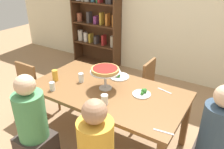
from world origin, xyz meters
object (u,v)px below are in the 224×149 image
at_px(diner_near_left, 34,133).
at_px(chair_head_west, 35,86).
at_px(salad_plate_far_diner, 142,93).
at_px(salad_plate_near_diner, 119,76).
at_px(diner_head_east, 213,147).
at_px(dining_table, 107,95).
at_px(cutlery_knife_near, 164,132).
at_px(bookshelf, 96,12).
at_px(beer_glass_amber_tall, 55,75).
at_px(water_glass_clear_far, 52,86).
at_px(cutlery_fork_near, 164,91).
at_px(water_glass_clear_spare, 104,99).
at_px(chair_far_right, 155,89).
at_px(water_glass_clear_near, 81,78).
at_px(deep_dish_pizza_stand, 105,71).

relative_size(diner_near_left, chair_head_west, 1.32).
bearing_deg(salad_plate_far_diner, salad_plate_near_diner, 152.96).
bearing_deg(diner_head_east, chair_head_west, 2.01).
height_order(dining_table, cutlery_knife_near, cutlery_knife_near).
distance_m(bookshelf, salad_plate_near_diner, 2.32).
bearing_deg(salad_plate_far_diner, beer_glass_amber_tall, -165.86).
distance_m(diner_near_left, salad_plate_far_diner, 1.22).
bearing_deg(diner_head_east, water_glass_clear_far, 10.81).
xyz_separation_m(chair_head_west, beer_glass_amber_tall, (0.49, -0.05, 0.32)).
relative_size(salad_plate_near_diner, cutlery_fork_near, 1.41).
relative_size(salad_plate_far_diner, water_glass_clear_spare, 1.90).
xyz_separation_m(diner_head_east, cutlery_knife_near, (-0.39, -0.34, 0.25)).
bearing_deg(bookshelf, cutlery_fork_near, -37.95).
bearing_deg(bookshelf, water_glass_clear_spare, -52.64).
distance_m(chair_far_right, cutlery_knife_near, 1.24).
xyz_separation_m(diner_head_east, chair_far_right, (-0.90, 0.76, -0.01)).
bearing_deg(water_glass_clear_far, cutlery_fork_near, 31.33).
xyz_separation_m(diner_head_east, diner_near_left, (-1.59, -0.77, 0.00)).
xyz_separation_m(diner_head_east, water_glass_clear_near, (-1.58, 0.00, 0.31)).
height_order(bookshelf, salad_plate_near_diner, bookshelf).
distance_m(bookshelf, water_glass_clear_far, 2.62).
relative_size(water_glass_clear_near, cutlery_fork_near, 0.64).
bearing_deg(deep_dish_pizza_stand, salad_plate_far_diner, 13.57).
bearing_deg(water_glass_clear_far, beer_glass_amber_tall, 126.95).
bearing_deg(diner_head_east, salad_plate_near_diner, -15.82).
relative_size(dining_table, diner_near_left, 1.56).
relative_size(dining_table, chair_far_right, 2.06).
bearing_deg(beer_glass_amber_tall, diner_near_left, -65.81).
distance_m(water_glass_clear_far, cutlery_knife_near, 1.34).
bearing_deg(dining_table, salad_plate_near_diner, 98.12).
xyz_separation_m(diner_head_east, salad_plate_near_diner, (-1.25, 0.35, 0.27)).
bearing_deg(bookshelf, water_glass_clear_near, -58.80).
bearing_deg(water_glass_clear_far, salad_plate_near_diner, 55.18).
xyz_separation_m(chair_far_right, beer_glass_amber_tall, (-0.98, -0.90, 0.32)).
bearing_deg(water_glass_clear_far, chair_head_west, 158.87).
xyz_separation_m(water_glass_clear_far, cutlery_fork_near, (1.10, 0.67, -0.05)).
bearing_deg(water_glass_clear_spare, cutlery_fork_near, 53.63).
height_order(chair_far_right, cutlery_knife_near, chair_far_right).
height_order(deep_dish_pizza_stand, salad_plate_far_diner, deep_dish_pizza_stand).
height_order(water_glass_clear_near, water_glass_clear_far, water_glass_clear_near).
bearing_deg(dining_table, beer_glass_amber_tall, -166.81).
bearing_deg(diner_near_left, salad_plate_near_diner, -16.83).
relative_size(dining_table, chair_head_west, 2.06).
xyz_separation_m(salad_plate_near_diner, cutlery_fork_near, (0.62, -0.02, -0.01)).
bearing_deg(chair_head_west, cutlery_fork_near, 13.63).
relative_size(diner_near_left, beer_glass_amber_tall, 8.26).
bearing_deg(diner_near_left, diner_head_east, -64.30).
bearing_deg(water_glass_clear_near, cutlery_fork_near, 19.46).
relative_size(deep_dish_pizza_stand, water_glass_clear_far, 3.41).
relative_size(dining_table, cutlery_knife_near, 9.97).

